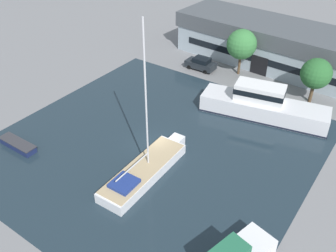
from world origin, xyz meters
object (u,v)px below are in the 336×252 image
at_px(quay_tree_by_water, 316,74).
at_px(parked_car, 201,64).
at_px(warehouse_building, 275,44).
at_px(motor_cruiser, 263,105).
at_px(sailboat_moored, 145,170).
at_px(small_dinghy, 18,145).
at_px(quay_tree_near_building, 242,44).

distance_m(quay_tree_by_water, parked_car, 15.44).
height_order(warehouse_building, motor_cruiser, warehouse_building).
xyz_separation_m(sailboat_moored, small_dinghy, (-12.82, -4.09, -0.27)).
bearing_deg(parked_car, sailboat_moored, -161.97).
xyz_separation_m(warehouse_building, parked_car, (-7.38, -7.43, -2.07)).
xyz_separation_m(warehouse_building, sailboat_moored, (-0.24, -29.03, -2.28)).
height_order(quay_tree_near_building, sailboat_moored, sailboat_moored).
bearing_deg(warehouse_building, quay_tree_by_water, -40.14).
bearing_deg(quay_tree_by_water, sailboat_moored, -110.42).
bearing_deg(parked_car, warehouse_building, -45.08).
relative_size(warehouse_building, quay_tree_by_water, 5.20).
bearing_deg(warehouse_building, sailboat_moored, -86.93).
relative_size(parked_car, sailboat_moored, 0.29).
relative_size(quay_tree_by_water, small_dinghy, 1.24).
xyz_separation_m(quay_tree_by_water, motor_cruiser, (-3.44, -6.28, -2.30)).
bearing_deg(quay_tree_near_building, motor_cruiser, -49.71).
xyz_separation_m(quay_tree_near_building, sailboat_moored, (2.23, -23.34, -3.58)).
height_order(quay_tree_by_water, small_dinghy, quay_tree_by_water).
relative_size(warehouse_building, sailboat_moored, 1.99).
distance_m(quay_tree_near_building, parked_car, 6.20).
xyz_separation_m(motor_cruiser, small_dinghy, (-17.41, -19.39, -1.03)).
height_order(warehouse_building, parked_car, warehouse_building).
relative_size(quay_tree_near_building, sailboat_moored, 0.43).
bearing_deg(quay_tree_near_building, quay_tree_by_water, -9.72).
bearing_deg(quay_tree_by_water, motor_cruiser, -118.73).
xyz_separation_m(quay_tree_near_building, parked_car, (-4.92, -1.74, -3.36)).
height_order(quay_tree_near_building, quay_tree_by_water, quay_tree_near_building).
distance_m(sailboat_moored, small_dinghy, 13.46).
xyz_separation_m(quay_tree_near_building, quay_tree_by_water, (10.26, -1.76, -0.51)).
bearing_deg(small_dinghy, warehouse_building, 157.97).
xyz_separation_m(quay_tree_by_water, parked_car, (-15.18, 0.02, -2.85)).
bearing_deg(quay_tree_by_water, small_dinghy, -129.08).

